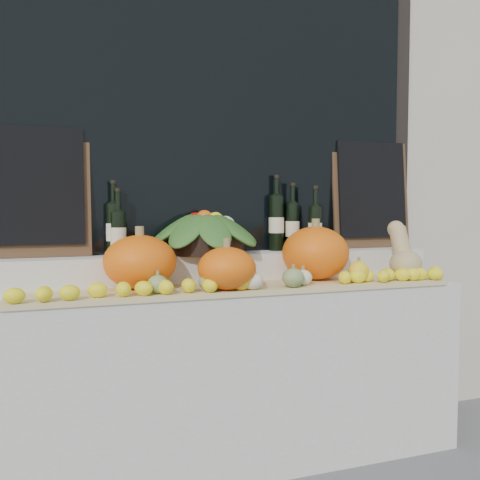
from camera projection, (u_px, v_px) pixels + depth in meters
name	position (u px, v px, depth m)	size (l,w,h in m)	color
storefront_facade	(196.00, 47.00, 3.24)	(7.00, 0.94, 4.50)	beige
display_sill	(235.00, 374.00, 2.68)	(2.30, 0.55, 0.88)	silver
rear_tier	(226.00, 268.00, 2.79)	(2.30, 0.25, 0.16)	silver
straw_bedding	(244.00, 288.00, 2.53)	(2.10, 0.32, 0.03)	tan
pumpkin_left	(140.00, 262.00, 2.44)	(0.33, 0.33, 0.25)	orange
pumpkin_right	(315.00, 253.00, 2.74)	(0.34, 0.34, 0.27)	orange
pumpkin_center	(227.00, 268.00, 2.41)	(0.27, 0.27, 0.19)	orange
butternut_squash	(403.00, 256.00, 2.80)	(0.17, 0.22, 0.30)	tan
decorative_gourds	(266.00, 278.00, 2.46)	(1.10, 0.15, 0.14)	#30601C
lemon_heap	(252.00, 282.00, 2.43)	(2.20, 0.16, 0.06)	#FFF31A
produce_bowl	(205.00, 232.00, 2.72)	(0.61, 0.61, 0.23)	black
wine_bottle_far_left	(114.00, 229.00, 2.60)	(0.08, 0.08, 0.37)	black
wine_bottle_near_left	(118.00, 233.00, 2.58)	(0.08, 0.08, 0.33)	black
wine_bottle_tall	(276.00, 222.00, 2.92)	(0.08, 0.08, 0.41)	black
wine_bottle_near_right	(292.00, 226.00, 2.93)	(0.08, 0.08, 0.37)	black
wine_bottle_far_right	(315.00, 228.00, 2.91)	(0.08, 0.08, 0.35)	black
chalkboard_left	(36.00, 189.00, 2.51)	(0.50, 0.09, 0.62)	#4C331E
chalkboard_right	(371.00, 192.00, 3.13)	(0.50, 0.09, 0.62)	#4C331E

